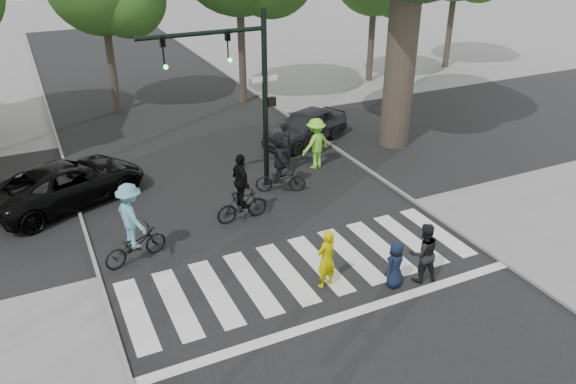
{
  "coord_description": "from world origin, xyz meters",
  "views": [
    {
      "loc": [
        -5.82,
        -10.2,
        8.61
      ],
      "look_at": [
        0.5,
        3.0,
        1.3
      ],
      "focal_mm": 35.0,
      "sensor_mm": 36.0,
      "label": 1
    }
  ],
  "objects_px": {
    "cyclist_left": "(133,229)",
    "car_suv": "(67,183)",
    "pedestrian_adult": "(423,253)",
    "pedestrian_woman": "(326,259)",
    "cyclist_mid": "(242,194)",
    "pedestrian_child": "(395,264)",
    "cyclist_right": "(280,165)",
    "car_grey": "(305,126)",
    "traffic_signal": "(240,79)"
  },
  "relations": [
    {
      "from": "pedestrian_adult",
      "to": "cyclist_right",
      "type": "height_order",
      "value": "cyclist_right"
    },
    {
      "from": "pedestrian_adult",
      "to": "car_grey",
      "type": "height_order",
      "value": "pedestrian_adult"
    },
    {
      "from": "pedestrian_woman",
      "to": "cyclist_right",
      "type": "xyz_separation_m",
      "value": [
        1.26,
        5.45,
        0.16
      ]
    },
    {
      "from": "pedestrian_child",
      "to": "traffic_signal",
      "type": "bearing_deg",
      "value": -95.8
    },
    {
      "from": "pedestrian_woman",
      "to": "car_grey",
      "type": "height_order",
      "value": "pedestrian_woman"
    },
    {
      "from": "traffic_signal",
      "to": "pedestrian_child",
      "type": "xyz_separation_m",
      "value": [
        1.4,
        -6.88,
        -3.26
      ]
    },
    {
      "from": "pedestrian_woman",
      "to": "cyclist_left",
      "type": "relative_size",
      "value": 0.7
    },
    {
      "from": "cyclist_right",
      "to": "pedestrian_adult",
      "type": "bearing_deg",
      "value": -80.05
    },
    {
      "from": "pedestrian_woman",
      "to": "car_grey",
      "type": "distance_m",
      "value": 10.09
    },
    {
      "from": "cyclist_left",
      "to": "cyclist_mid",
      "type": "bearing_deg",
      "value": 14.01
    },
    {
      "from": "cyclist_right",
      "to": "car_grey",
      "type": "distance_m",
      "value": 4.74
    },
    {
      "from": "pedestrian_adult",
      "to": "cyclist_mid",
      "type": "xyz_separation_m",
      "value": [
        -3.03,
        4.97,
        0.08
      ]
    },
    {
      "from": "cyclist_mid",
      "to": "cyclist_left",
      "type": "bearing_deg",
      "value": -165.99
    },
    {
      "from": "cyclist_right",
      "to": "cyclist_left",
      "type": "bearing_deg",
      "value": -157.9
    },
    {
      "from": "traffic_signal",
      "to": "car_suv",
      "type": "xyz_separation_m",
      "value": [
        -5.55,
        1.57,
        -3.19
      ]
    },
    {
      "from": "pedestrian_adult",
      "to": "cyclist_mid",
      "type": "distance_m",
      "value": 5.82
    },
    {
      "from": "pedestrian_adult",
      "to": "car_grey",
      "type": "bearing_deg",
      "value": -88.64
    },
    {
      "from": "pedestrian_woman",
      "to": "pedestrian_child",
      "type": "distance_m",
      "value": 1.76
    },
    {
      "from": "pedestrian_child",
      "to": "cyclist_left",
      "type": "relative_size",
      "value": 0.55
    },
    {
      "from": "cyclist_right",
      "to": "car_suv",
      "type": "distance_m",
      "value": 7.0
    },
    {
      "from": "pedestrian_woman",
      "to": "traffic_signal",
      "type": "bearing_deg",
      "value": -107.33
    },
    {
      "from": "pedestrian_adult",
      "to": "cyclist_left",
      "type": "relative_size",
      "value": 0.71
    },
    {
      "from": "pedestrian_adult",
      "to": "car_suv",
      "type": "distance_m",
      "value": 11.52
    },
    {
      "from": "car_grey",
      "to": "car_suv",
      "type": "bearing_deg",
      "value": -102.77
    },
    {
      "from": "cyclist_left",
      "to": "cyclist_mid",
      "type": "distance_m",
      "value": 3.57
    },
    {
      "from": "traffic_signal",
      "to": "cyclist_mid",
      "type": "relative_size",
      "value": 2.71
    },
    {
      "from": "cyclist_left",
      "to": "car_grey",
      "type": "xyz_separation_m",
      "value": [
        8.26,
        5.94,
        -0.32
      ]
    },
    {
      "from": "pedestrian_woman",
      "to": "cyclist_mid",
      "type": "bearing_deg",
      "value": -96.42
    },
    {
      "from": "cyclist_left",
      "to": "pedestrian_woman",
      "type": "bearing_deg",
      "value": -38.36
    },
    {
      "from": "pedestrian_adult",
      "to": "cyclist_left",
      "type": "distance_m",
      "value": 7.68
    },
    {
      "from": "cyclist_mid",
      "to": "cyclist_right",
      "type": "xyz_separation_m",
      "value": [
        1.92,
        1.32,
        0.06
      ]
    },
    {
      "from": "pedestrian_woman",
      "to": "pedestrian_child",
      "type": "relative_size",
      "value": 1.27
    },
    {
      "from": "car_grey",
      "to": "cyclist_mid",
      "type": "bearing_deg",
      "value": -65.16
    },
    {
      "from": "pedestrian_woman",
      "to": "cyclist_mid",
      "type": "distance_m",
      "value": 4.18
    },
    {
      "from": "pedestrian_child",
      "to": "car_grey",
      "type": "distance_m",
      "value": 10.28
    },
    {
      "from": "cyclist_right",
      "to": "car_grey",
      "type": "bearing_deg",
      "value": 52.53
    },
    {
      "from": "cyclist_left",
      "to": "car_suv",
      "type": "relative_size",
      "value": 0.46
    },
    {
      "from": "pedestrian_woman",
      "to": "pedestrian_adult",
      "type": "bearing_deg",
      "value": 144.7
    },
    {
      "from": "cyclist_right",
      "to": "car_suv",
      "type": "xyz_separation_m",
      "value": [
        -6.62,
        2.25,
        -0.26
      ]
    },
    {
      "from": "pedestrian_woman",
      "to": "pedestrian_adult",
      "type": "relative_size",
      "value": 0.98
    },
    {
      "from": "cyclist_mid",
      "to": "pedestrian_adult",
      "type": "bearing_deg",
      "value": -58.68
    },
    {
      "from": "traffic_signal",
      "to": "car_grey",
      "type": "xyz_separation_m",
      "value": [
        3.95,
        3.08,
        -3.21
      ]
    },
    {
      "from": "pedestrian_child",
      "to": "cyclist_mid",
      "type": "distance_m",
      "value": 5.38
    },
    {
      "from": "car_suv",
      "to": "pedestrian_adult",
      "type": "bearing_deg",
      "value": -160.64
    },
    {
      "from": "traffic_signal",
      "to": "cyclist_mid",
      "type": "bearing_deg",
      "value": -113.1
    },
    {
      "from": "pedestrian_child",
      "to": "cyclist_right",
      "type": "distance_m",
      "value": 6.22
    },
    {
      "from": "pedestrian_woman",
      "to": "car_suv",
      "type": "bearing_deg",
      "value": -70.69
    },
    {
      "from": "cyclist_left",
      "to": "car_suv",
      "type": "bearing_deg",
      "value": 105.61
    },
    {
      "from": "pedestrian_woman",
      "to": "pedestrian_child",
      "type": "bearing_deg",
      "value": 139.02
    },
    {
      "from": "pedestrian_adult",
      "to": "cyclist_mid",
      "type": "bearing_deg",
      "value": -47.32
    }
  ]
}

